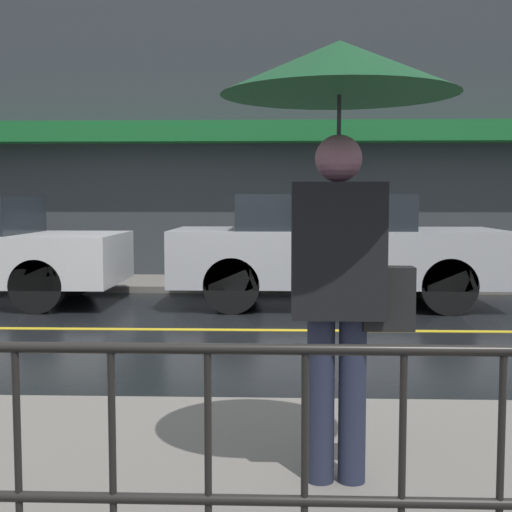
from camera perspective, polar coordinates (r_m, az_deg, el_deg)
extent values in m
plane|color=black|center=(7.98, -1.84, -5.94)|extent=(80.00, 80.00, 0.00)
cube|color=slate|center=(3.69, -6.83, -17.91)|extent=(28.00, 2.83, 0.10)
cube|color=slate|center=(11.84, -0.54, -2.22)|extent=(28.00, 1.75, 0.10)
cube|color=gold|center=(7.98, -1.84, -5.91)|extent=(25.20, 0.12, 0.01)
cube|color=#383D42|center=(12.84, -0.34, 10.29)|extent=(28.00, 0.30, 5.46)
cube|color=#196B2D|center=(12.40, -0.42, 9.90)|extent=(16.80, 0.55, 0.35)
cylinder|color=black|center=(2.32, -11.55, -7.23)|extent=(12.00, 0.04, 0.04)
cylinder|color=black|center=(2.46, -11.35, -18.45)|extent=(12.00, 0.04, 0.04)
cylinder|color=black|center=(2.53, -18.46, -16.86)|extent=(0.02, 0.02, 0.89)
cylinder|color=black|center=(2.45, -11.37, -17.49)|extent=(0.02, 0.02, 0.89)
cylinder|color=black|center=(2.40, -3.84, -17.88)|extent=(0.02, 0.02, 0.89)
cylinder|color=black|center=(2.39, 3.90, -17.98)|extent=(0.02, 0.02, 0.89)
cylinder|color=black|center=(2.42, 11.58, -17.78)|extent=(0.02, 0.02, 0.89)
cylinder|color=black|center=(2.48, 18.93, -17.31)|extent=(0.02, 0.02, 0.89)
cylinder|color=#23283D|center=(3.49, 5.20, -11.37)|extent=(0.13, 0.13, 0.80)
cylinder|color=#23283D|center=(3.51, 7.70, -11.34)|extent=(0.13, 0.13, 0.80)
cube|color=black|center=(3.37, 6.56, 0.48)|extent=(0.43, 0.26, 0.64)
sphere|color=#A06775|center=(3.37, 6.63, 7.76)|extent=(0.22, 0.22, 0.22)
cylinder|color=#262628|center=(3.37, 6.62, 6.59)|extent=(0.02, 0.02, 0.72)
cone|color=#144723|center=(3.42, 6.70, 14.72)|extent=(1.11, 1.11, 0.25)
cube|color=black|center=(3.42, 10.53, -3.34)|extent=(0.24, 0.12, 0.30)
cylinder|color=black|center=(11.05, -14.33, -1.31)|extent=(0.69, 0.22, 0.69)
cylinder|color=black|center=(9.51, -17.10, -2.31)|extent=(0.69, 0.22, 0.69)
cube|color=#B2B5BA|center=(9.78, 6.36, -0.01)|extent=(4.41, 1.72, 0.74)
cube|color=#1E2328|center=(9.74, 5.36, 3.55)|extent=(2.30, 1.58, 0.47)
cylinder|color=black|center=(10.74, 13.35, -1.39)|extent=(0.72, 0.22, 0.72)
cylinder|color=black|center=(9.28, 15.15, -2.36)|extent=(0.72, 0.22, 0.72)
cylinder|color=black|center=(10.55, -1.39, -1.37)|extent=(0.72, 0.22, 0.72)
cylinder|color=black|center=(9.07, -1.96, -2.37)|extent=(0.72, 0.22, 0.72)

